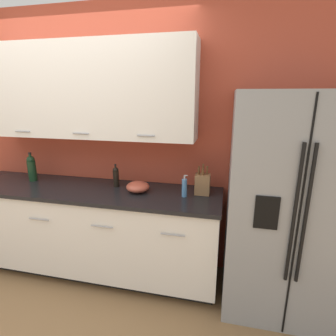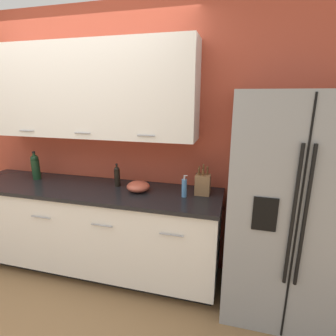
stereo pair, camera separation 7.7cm
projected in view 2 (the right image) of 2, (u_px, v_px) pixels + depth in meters
ground_plane at (26, 313)px, 2.21m from camera, size 14.00×14.00×0.00m
wall_back at (84, 127)px, 2.72m from camera, size 10.00×0.39×2.60m
counter_unit at (92, 228)px, 2.68m from camera, size 2.59×0.64×0.90m
refrigerator at (287, 208)px, 2.07m from camera, size 0.93×0.74×1.81m
knife_block at (203, 184)px, 2.34m from camera, size 0.13×0.11×0.28m
wine_bottle at (36, 166)px, 2.76m from camera, size 0.08×0.08×0.30m
soap_dispenser at (184, 188)px, 2.29m from camera, size 0.05×0.05×0.20m
oil_bottle at (117, 176)px, 2.56m from camera, size 0.06×0.06×0.23m
mixing_bowl at (138, 186)px, 2.43m from camera, size 0.21×0.21×0.09m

